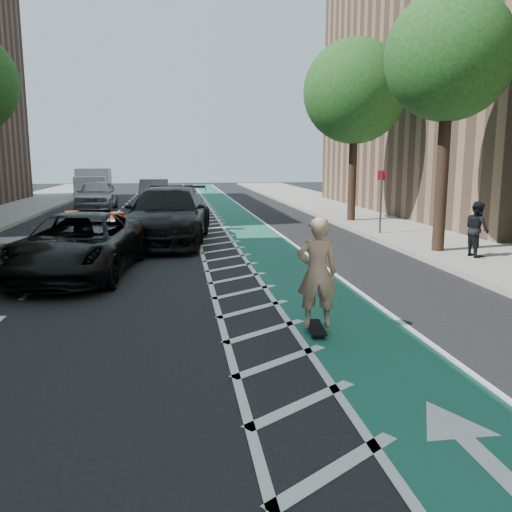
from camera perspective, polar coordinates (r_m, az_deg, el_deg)
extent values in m
plane|color=black|center=(7.87, -8.42, -11.52)|extent=(120.00, 120.00, 0.00)
cube|color=#185549|center=(17.80, 1.29, 0.84)|extent=(2.00, 90.00, 0.01)
cube|color=silver|center=(17.62, -3.53, 0.72)|extent=(1.40, 90.00, 0.01)
cube|color=gray|center=(19.92, 20.06, 1.43)|extent=(5.00, 90.00, 0.15)
cube|color=gray|center=(18.88, 13.50, 1.33)|extent=(0.12, 90.00, 0.16)
cylinder|color=#382619|center=(17.22, 18.92, 7.33)|extent=(0.36, 0.36, 4.40)
sphere|color=#164318|center=(17.45, 19.64, 19.20)|extent=(4.20, 4.20, 4.20)
cylinder|color=#382619|center=(24.61, 10.38, 8.41)|extent=(0.36, 0.36, 4.40)
sphere|color=#164318|center=(24.77, 10.65, 16.76)|extent=(4.20, 4.20, 4.20)
cylinder|color=#4C4C4C|center=(20.80, 13.01, 5.25)|extent=(0.08, 0.08, 2.40)
cube|color=red|center=(20.74, 13.13, 8.28)|extent=(0.35, 0.02, 0.35)
cube|color=black|center=(9.26, 6.33, -7.47)|extent=(0.34, 0.89, 0.03)
cylinder|color=black|center=(9.54, 5.52, -7.34)|extent=(0.04, 0.07, 0.07)
cylinder|color=black|center=(9.56, 6.59, -7.31)|extent=(0.04, 0.07, 0.07)
cylinder|color=black|center=(8.99, 6.03, -8.45)|extent=(0.04, 0.07, 0.07)
cylinder|color=black|center=(9.02, 7.16, -8.42)|extent=(0.04, 0.07, 0.07)
imported|color=tan|center=(9.02, 6.45, -1.74)|extent=(0.72, 0.51, 1.85)
imported|color=black|center=(14.25, -18.19, 1.12)|extent=(3.22, 5.86, 1.55)
imported|color=black|center=(19.16, -9.26, 4.24)|extent=(3.43, 6.85, 1.91)
imported|color=#A2A1A7|center=(32.60, -16.39, 6.20)|extent=(2.04, 5.05, 1.72)
imported|color=slate|center=(34.24, -10.67, 6.55)|extent=(1.84, 5.03, 1.65)
imported|color=black|center=(16.61, 22.23, 2.65)|extent=(0.61, 0.77, 1.57)
cube|color=silver|center=(44.06, -16.66, 7.42)|extent=(2.51, 3.55, 2.17)
cube|color=silver|center=(41.49, -17.02, 6.88)|extent=(2.23, 1.81, 1.63)
cylinder|color=black|center=(41.21, -18.41, 6.18)|extent=(0.30, 0.77, 0.76)
cylinder|color=black|center=(40.98, -15.69, 6.30)|extent=(0.30, 0.77, 0.76)
cylinder|color=black|center=(45.07, -17.73, 6.52)|extent=(0.30, 0.77, 0.76)
cylinder|color=black|center=(44.86, -15.25, 6.63)|extent=(0.30, 0.77, 0.76)
cylinder|color=#DA480B|center=(16.67, -16.03, 1.21)|extent=(0.47, 0.47, 0.82)
cylinder|color=silver|center=(16.69, -16.01, 0.74)|extent=(0.48, 0.48, 0.11)
cylinder|color=silver|center=(16.65, -16.05, 1.61)|extent=(0.48, 0.48, 0.11)
cylinder|color=black|center=(16.73, -15.97, -0.12)|extent=(0.60, 0.60, 0.04)
cylinder|color=#E5470C|center=(21.59, -14.39, 3.32)|extent=(0.50, 0.50, 0.87)
cylinder|color=silver|center=(21.60, -14.37, 2.94)|extent=(0.51, 0.51, 0.12)
cylinder|color=silver|center=(21.57, -14.40, 3.66)|extent=(0.51, 0.51, 0.12)
cylinder|color=black|center=(21.64, -14.34, 2.23)|extent=(0.64, 0.64, 0.04)
cylinder|color=#DF4C0B|center=(22.33, -18.78, 3.36)|extent=(0.52, 0.52, 0.90)
cylinder|color=silver|center=(22.35, -18.75, 2.98)|extent=(0.53, 0.53, 0.12)
cylinder|color=silver|center=(22.32, -18.79, 3.69)|extent=(0.53, 0.53, 0.12)
cylinder|color=black|center=(22.38, -18.71, 2.27)|extent=(0.66, 0.66, 0.04)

